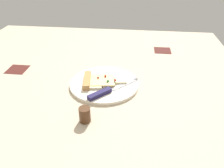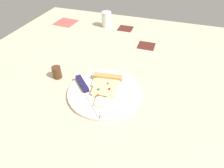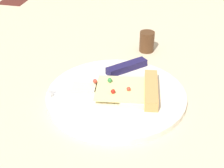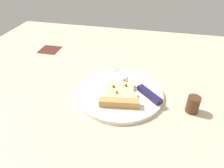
{
  "view_description": "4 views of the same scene",
  "coord_description": "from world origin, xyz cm",
  "views": [
    {
      "loc": [
        21.24,
        -75.78,
        48.88
      ],
      "look_at": [
        12.81,
        -2.01,
        1.94
      ],
      "focal_mm": 35.06,
      "sensor_mm": 36.0,
      "label": 1
    },
    {
      "loc": [
        59.35,
        19.63,
        50.48
      ],
      "look_at": [
        5.55,
        1.8,
        2.07
      ],
      "focal_mm": 30.12,
      "sensor_mm": 36.0,
      "label": 2
    },
    {
      "loc": [
        -2.31,
        54.87,
        39.52
      ],
      "look_at": [
        10.39,
        -0.6,
        2.93
      ],
      "focal_mm": 53.44,
      "sensor_mm": 36.0,
      "label": 3
    },
    {
      "loc": [
        -46.17,
        -10.06,
        42.98
      ],
      "look_at": [
        10.19,
        2.81,
        3.44
      ],
      "focal_mm": 34.11,
      "sensor_mm": 36.0,
      "label": 4
    }
  ],
  "objects": [
    {
      "name": "plate",
      "position": [
        9.37,
        -0.12,
        0.65
      ],
      "size": [
        28.53,
        28.53,
        1.3
      ],
      "primitive_type": "cylinder",
      "color": "silver",
      "rests_on": "ground_plane"
    },
    {
      "name": "pizza_slice",
      "position": [
        6.78,
        -0.48,
        2.08
      ],
      "size": [
        18.31,
        12.4,
        2.27
      ],
      "rotation": [
        0.0,
        0.0,
        4.85
      ],
      "color": "beige",
      "rests_on": "plate"
    },
    {
      "name": "knife",
      "position": [
        12.23,
        -6.36,
        1.9
      ],
      "size": [
        18.37,
        18.54,
        2.45
      ],
      "rotation": [
        0.0,
        0.0,
        5.5
      ],
      "color": "silver",
      "rests_on": "plate"
    },
    {
      "name": "pepper_shaker",
      "position": [
        6.27,
        -22.61,
        2.62
      ],
      "size": [
        3.77,
        3.77,
        5.25
      ],
      "primitive_type": "cylinder",
      "color": "#4C2D19",
      "rests_on": "ground_plane"
    },
    {
      "name": "ground_plane",
      "position": [
        0.01,
        -0.0,
        -1.5
      ],
      "size": [
        143.9,
        143.9,
        3.0
      ],
      "color": "#C6B293",
      "rests_on": "ground"
    }
  ]
}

